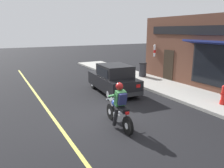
# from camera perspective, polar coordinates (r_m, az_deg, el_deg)

# --- Properties ---
(ground_plane) EXTENTS (80.00, 80.00, 0.00)m
(ground_plane) POSITION_cam_1_polar(r_m,az_deg,el_deg) (8.65, -1.73, -8.89)
(ground_plane) COLOR black
(sidewalk_curb) EXTENTS (2.60, 22.00, 0.14)m
(sidewalk_curb) POSITION_cam_1_polar(r_m,az_deg,el_deg) (13.83, 12.15, -0.17)
(sidewalk_curb) COLOR #ADAAA3
(sidewalk_curb) RESTS_ON ground
(lane_stripe) EXTENTS (0.12, 19.80, 0.01)m
(lane_stripe) POSITION_cam_1_polar(r_m,az_deg,el_deg) (10.81, -17.69, -4.82)
(lane_stripe) COLOR #D1C64C
(lane_stripe) RESTS_ON ground
(storefront_building) EXTENTS (1.25, 10.98, 4.20)m
(storefront_building) POSITION_cam_1_polar(r_m,az_deg,el_deg) (12.97, 24.86, 7.11)
(storefront_building) COLOR brown
(storefront_building) RESTS_ON ground
(motorcycle_with_rider) EXTENTS (0.60, 2.02, 1.62)m
(motorcycle_with_rider) POSITION_cam_1_polar(r_m,az_deg,el_deg) (7.69, 1.86, -6.43)
(motorcycle_with_rider) COLOR black
(motorcycle_with_rider) RESTS_ON ground
(car_hatchback) EXTENTS (1.94, 3.90, 1.57)m
(car_hatchback) POSITION_cam_1_polar(r_m,az_deg,el_deg) (11.88, 0.37, 1.31)
(car_hatchback) COLOR black
(car_hatchback) RESTS_ON ground
(fire_hydrant) EXTENTS (0.36, 0.24, 0.88)m
(fire_hydrant) POSITION_cam_1_polar(r_m,az_deg,el_deg) (10.82, 27.08, -2.56)
(fire_hydrant) COLOR red
(fire_hydrant) RESTS_ON sidewalk_curb
(trash_bin) EXTENTS (0.56, 0.56, 0.98)m
(trash_bin) POSITION_cam_1_polar(r_m,az_deg,el_deg) (15.72, 8.00, 3.78)
(trash_bin) COLOR #2D2D33
(trash_bin) RESTS_ON sidewalk_curb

